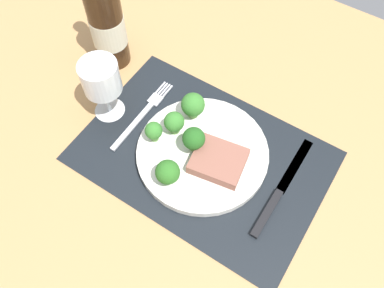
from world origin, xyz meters
TOP-DOWN VIEW (x-y plane):
  - ground_plane at (0.00, 0.00)cm, footprint 140.00×110.00cm
  - placemat at (0.00, 0.00)cm, footprint 46.13×31.34cm
  - plate at (0.00, 0.00)cm, footprint 24.91×24.91cm
  - steak at (3.80, -0.71)cm, footprint 10.65×9.54cm
  - broccoli_front_edge at (-9.15, -2.60)cm, footprint 3.36×3.36cm
  - broccoli_near_fork at (-1.64, -0.53)cm, footprint 4.22×4.22cm
  - broccoli_back_left at (-1.96, -8.42)cm, footprint 4.42×4.42cm
  - broccoli_center at (-6.00, 6.00)cm, footprint 4.63×4.63cm
  - broccoli_near_steak at (-7.01, 1.03)cm, footprint 3.89×3.89cm
  - fork at (-15.12, 1.42)cm, footprint 2.40×19.20cm
  - knife at (15.78, 0.53)cm, footprint 1.80×23.00cm
  - wine_bottle at (-29.55, 10.53)cm, footprint 7.17×7.17cm
  - wine_glass at (-21.60, -1.16)cm, footprint 7.33×7.33cm

SIDE VIEW (x-z plane):
  - ground_plane at x=0.00cm, z-range -3.00..0.00cm
  - placemat at x=0.00cm, z-range 0.00..0.30cm
  - fork at x=-15.12cm, z-range 0.30..0.80cm
  - knife at x=15.78cm, z-range 0.20..1.00cm
  - plate at x=0.00cm, z-range 0.30..1.90cm
  - steak at x=3.80cm, z-range 1.90..4.05cm
  - broccoli_front_edge at x=-9.15cm, z-range 2.31..6.83cm
  - broccoli_near_steak at x=-7.01cm, z-range 2.22..7.11cm
  - broccoli_back_left at x=-1.96cm, z-range 2.32..7.71cm
  - broccoli_center at x=-6.00cm, z-range 2.30..8.01cm
  - broccoli_near_fork at x=-1.64cm, z-range 2.62..8.55cm
  - wine_glass at x=-21.60cm, z-range 2.80..16.35cm
  - wine_bottle at x=-29.55cm, z-range -4.47..24.79cm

